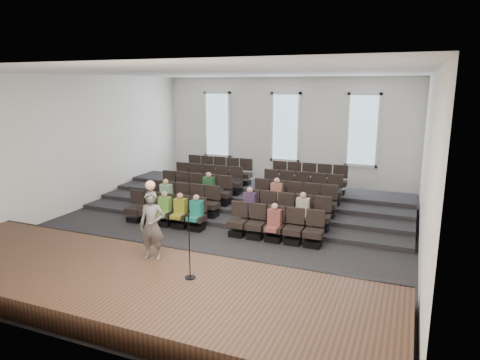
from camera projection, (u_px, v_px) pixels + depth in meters
name	position (u px, v px, depth m)	size (l,w,h in m)	color
ground	(224.00, 227.00, 14.24)	(14.00, 14.00, 0.00)	black
ceiling	(223.00, 72.00, 13.14)	(12.00, 14.00, 0.02)	white
wall_back	(286.00, 131.00, 20.03)	(12.00, 0.04, 5.00)	white
wall_front	(55.00, 212.00, 7.35)	(12.00, 0.04, 5.00)	white
wall_left	(77.00, 143.00, 15.92)	(0.04, 14.00, 5.00)	white
wall_right	(428.00, 166.00, 11.46)	(0.04, 14.00, 5.00)	white
stage	(130.00, 285.00, 9.58)	(11.80, 3.60, 0.50)	#4D2E21
stage_lip	(172.00, 257.00, 11.17)	(11.80, 0.06, 0.52)	black
risers	(257.00, 199.00, 17.05)	(11.80, 4.80, 0.60)	black
seating_rows	(242.00, 197.00, 15.48)	(6.80, 4.70, 1.67)	black
windows	(285.00, 127.00, 19.92)	(8.44, 0.10, 3.24)	white
audience	(223.00, 202.00, 14.31)	(5.45, 2.64, 1.10)	#67AA44
speaker	(152.00, 225.00, 10.25)	(0.61, 0.40, 1.68)	#565351
mic_stand	(190.00, 259.00, 9.28)	(0.24, 0.24, 1.46)	black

